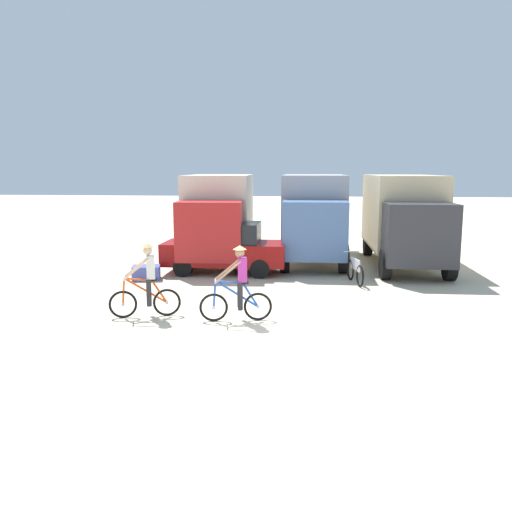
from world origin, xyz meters
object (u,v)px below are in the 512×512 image
sedan_parked (226,248)px  supply_crate (146,273)px  box_truck_cream_rv (219,213)px  cyclist_orange_shirt (147,283)px  box_truck_grey_hauler (314,213)px  bicycle_spare (355,271)px  box_truck_tan_camper (404,215)px  cyclist_cowboy_hat (238,286)px

sedan_parked → supply_crate: (-2.44, -1.33, -0.66)m
box_truck_cream_rv → cyclist_orange_shirt: 8.38m
box_truck_grey_hauler → bicycle_spare: size_ratio=3.97×
box_truck_grey_hauler → bicycle_spare: box_truck_grey_hauler is taller
bicycle_spare → supply_crate: 6.76m
box_truck_tan_camper → bicycle_spare: 4.30m
box_truck_cream_rv → box_truck_tan_camper: 7.05m
sedan_parked → cyclist_cowboy_hat: 5.96m
cyclist_orange_shirt → bicycle_spare: size_ratio=1.07×
box_truck_tan_camper → bicycle_spare: (-2.03, -3.48, -1.48)m
box_truck_cream_rv → supply_crate: 4.61m
sedan_parked → cyclist_orange_shirt: 5.80m
sedan_parked → cyclist_orange_shirt: size_ratio=2.31×
box_truck_tan_camper → cyclist_cowboy_hat: size_ratio=3.72×
cyclist_orange_shirt → cyclist_cowboy_hat: (2.25, -0.13, 0.00)m
bicycle_spare → sedan_parked: bearing=163.5°
supply_crate → box_truck_tan_camper: bearing=21.9°
box_truck_tan_camper → cyclist_orange_shirt: size_ratio=3.72×
box_truck_grey_hauler → sedan_parked: 4.44m
box_truck_cream_rv → cyclist_cowboy_hat: 8.70m
supply_crate → sedan_parked: bearing=28.7°
cyclist_orange_shirt → cyclist_cowboy_hat: size_ratio=1.00×
cyclist_cowboy_hat → cyclist_orange_shirt: bearing=176.8°
box_truck_cream_rv → bicycle_spare: (5.00, -3.88, -1.48)m
sedan_parked → cyclist_orange_shirt: cyclist_orange_shirt is taller
box_truck_tan_camper → sedan_parked: size_ratio=1.61×
box_truck_cream_rv → cyclist_orange_shirt: bearing=-92.4°
sedan_parked → supply_crate: sedan_parked is taller
box_truck_grey_hauler → cyclist_cowboy_hat: 9.18m
cyclist_cowboy_hat → bicycle_spare: 5.53m
cyclist_orange_shirt → supply_crate: 4.64m
box_truck_grey_hauler → supply_crate: 7.22m
cyclist_orange_shirt → cyclist_cowboy_hat: bearing=-3.2°
cyclist_cowboy_hat → box_truck_tan_camper: bearing=57.4°
box_truck_cream_rv → box_truck_grey_hauler: size_ratio=1.02×
cyclist_cowboy_hat → supply_crate: cyclist_cowboy_hat is taller
bicycle_spare → cyclist_orange_shirt: bearing=-140.4°
sedan_parked → cyclist_cowboy_hat: bearing=-78.3°
sedan_parked → box_truck_tan_camper: bearing=19.1°
bicycle_spare → box_truck_cream_rv: bearing=142.2°
box_truck_grey_hauler → sedan_parked: size_ratio=1.61×
cyclist_orange_shirt → cyclist_cowboy_hat: 2.25m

